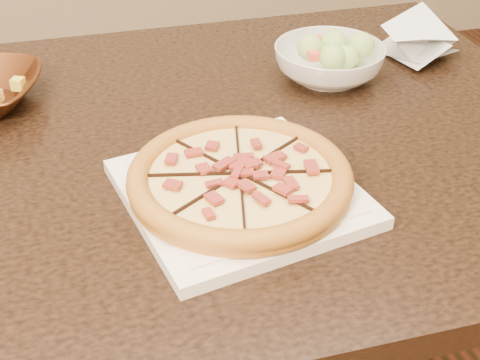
{
  "coord_description": "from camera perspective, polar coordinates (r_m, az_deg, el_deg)",
  "views": [
    {
      "loc": [
        -0.12,
        -0.77,
        1.28
      ],
      "look_at": [
        0.07,
        -0.07,
        0.78
      ],
      "focal_mm": 50.0,
      "sensor_mm": 36.0,
      "label": 1
    }
  ],
  "objects": [
    {
      "name": "salad",
      "position": [
        1.18,
        7.76,
        11.98
      ],
      "size": [
        0.08,
        0.11,
        0.04
      ],
      "color": "#A2C168",
      "rests_on": "salad_bowl"
    },
    {
      "name": "salad_bowl",
      "position": [
        1.2,
        7.58,
        9.89
      ],
      "size": [
        0.23,
        0.23,
        0.06
      ],
      "primitive_type": "imported",
      "rotation": [
        0.0,
        0.0,
        -0.21
      ],
      "color": "silver",
      "rests_on": "dining_table"
    },
    {
      "name": "pizza",
      "position": [
        0.87,
        0.0,
        0.22
      ],
      "size": [
        0.3,
        0.3,
        0.03
      ],
      "color": "#B16628",
      "rests_on": "plate"
    },
    {
      "name": "dining_table",
      "position": [
        1.07,
        -8.73,
        -1.68
      ],
      "size": [
        1.42,
        0.91,
        0.75
      ],
      "color": "black",
      "rests_on": "floor"
    },
    {
      "name": "plate",
      "position": [
        0.88,
        0.0,
        -1.04
      ],
      "size": [
        0.34,
        0.34,
        0.02
      ],
      "color": "white",
      "rests_on": "dining_table"
    },
    {
      "name": "cling_film",
      "position": [
        1.32,
        15.3,
        10.98
      ],
      "size": [
        0.2,
        0.18,
        0.05
      ],
      "primitive_type": null,
      "rotation": [
        0.0,
        0.0,
        0.34
      ],
      "color": "silver",
      "rests_on": "dining_table"
    }
  ]
}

